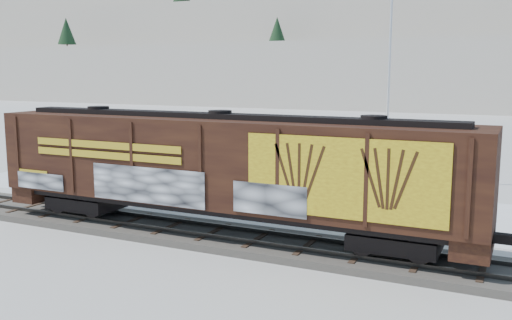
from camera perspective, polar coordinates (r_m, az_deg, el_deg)
The scene contains 9 objects.
ground at distance 22.96m, azimuth -4.29°, elevation -7.88°, with size 500.00×500.00×0.00m, color white.
rail_track at distance 22.92m, azimuth -4.30°, elevation -7.53°, with size 50.00×3.40×0.43m.
parking_strip at distance 29.47m, azimuth 3.00°, elevation -4.08°, with size 40.00×8.00×0.03m, color white.
hillside at distance 159.41m, azimuth 22.04°, elevation 10.98°, with size 360.00×110.00×93.00m.
hopper_railcar at distance 22.10m, azimuth -3.56°, elevation -0.56°, with size 19.80×3.06×4.59m.
flagpole at distance 33.72m, azimuth 13.24°, elevation 5.01°, with size 2.30×0.90×12.04m.
car_silver at distance 30.34m, azimuth -7.27°, elevation -2.27°, with size 1.79×4.46×1.52m, color #9D9FA4.
car_white at distance 29.44m, azimuth 6.10°, elevation -2.70°, with size 1.49×4.26×1.40m, color silver.
car_dark at distance 29.09m, azimuth 9.83°, elevation -3.09°, with size 1.74×4.28×1.24m, color black.
Camera 1 is at (11.02, -19.04, 6.58)m, focal length 40.00 mm.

